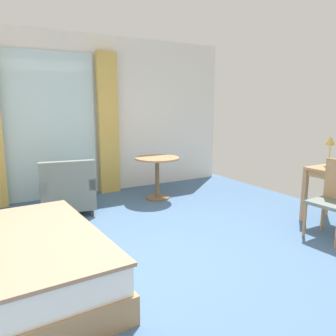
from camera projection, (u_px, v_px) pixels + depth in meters
name	position (u px, v px, depth m)	size (l,w,h in m)	color
ground	(156.00, 265.00, 3.51)	(6.50, 6.65, 0.10)	#426084
wall_back	(72.00, 116.00, 5.84)	(6.10, 0.12, 2.79)	silver
balcony_glass_door	(50.00, 127.00, 5.60)	(1.55, 0.02, 2.46)	silver
curtain_panel_right	(108.00, 124.00, 6.00)	(0.36, 0.10, 2.50)	tan
desk_chair	(336.00, 196.00, 4.04)	(0.43, 0.47, 0.94)	slate
desk_lamp	(330.00, 143.00, 4.58)	(0.20, 0.19, 0.44)	tan
armchair_by_window	(67.00, 191.00, 4.98)	(0.87, 0.88, 0.83)	slate
round_cafe_table	(157.00, 168.00, 5.72)	(0.75, 0.75, 0.72)	#9E754C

